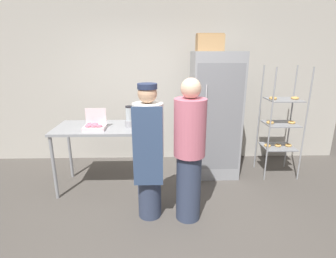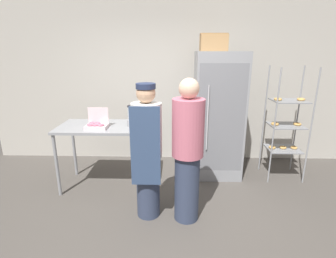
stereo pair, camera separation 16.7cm
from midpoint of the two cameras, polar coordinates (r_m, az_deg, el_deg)
name	(u,v)px [view 2 (the right image)]	position (r m, az deg, el deg)	size (l,w,h in m)	color
ground_plane	(164,232)	(3.14, 0.73, -21.48)	(14.00, 14.00, 0.00)	#4C4742
back_wall	(169,77)	(4.69, 1.18, 11.27)	(6.40, 0.12, 2.99)	#B7B2A8
refrigerator	(218,116)	(4.16, 11.93, 2.81)	(0.73, 0.70, 1.93)	gray
baking_rack	(286,125)	(4.42, 25.30, 0.77)	(0.55, 0.48, 1.72)	#93969B
prep_counter	(102,132)	(3.82, -12.94, -0.73)	(1.20, 0.72, 0.92)	gray
donut_box	(97,125)	(3.66, -14.03, 0.86)	(0.29, 0.23, 0.27)	silver
blender_pitcher	(131,117)	(3.66, -6.76, 2.59)	(0.12, 0.12, 0.29)	#99999E
cardboard_storage_box	(214,43)	(4.13, 11.10, 17.99)	(0.40, 0.28, 0.25)	#A87F51
person_baker	(147,151)	(3.01, -2.96, -4.82)	(0.34, 0.36, 1.61)	#333D56
person_customer	(188,152)	(2.95, 5.92, -4.97)	(0.35, 0.35, 1.67)	#333D56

